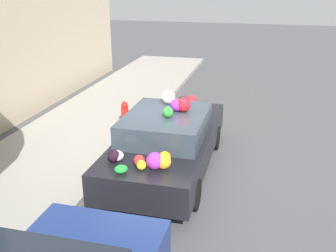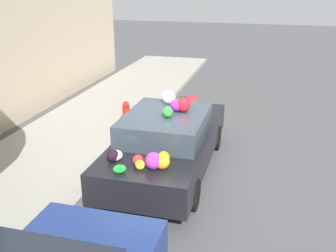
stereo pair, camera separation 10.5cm
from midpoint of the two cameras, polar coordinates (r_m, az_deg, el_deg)
name	(u,v)px [view 1 (the left image)]	position (r m, az deg, el deg)	size (l,w,h in m)	color
ground_plane	(163,169)	(8.78, -1.01, -6.25)	(60.00, 60.00, 0.00)	#4C4C4F
sidewalk_curb	(54,153)	(9.75, -16.56, -3.84)	(24.00, 3.20, 0.14)	#9E998E
fire_hydrant	(125,114)	(10.81, -6.54, 1.75)	(0.20, 0.20, 0.70)	red
art_car	(168,140)	(8.42, -0.38, -2.00)	(4.52, 1.88, 1.67)	black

